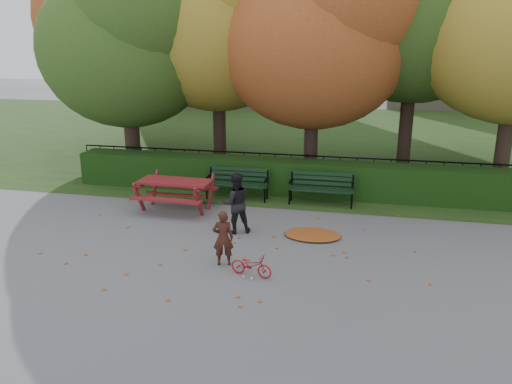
% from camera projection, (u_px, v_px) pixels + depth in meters
% --- Properties ---
extents(ground, '(90.00, 90.00, 0.00)m').
position_uv_depth(ground, '(253.00, 252.00, 10.75)').
color(ground, slate).
rests_on(ground, ground).
extents(grass_strip, '(90.00, 90.00, 0.00)m').
position_uv_depth(grass_strip, '(318.00, 137.00, 23.83)').
color(grass_strip, '#213A15').
rests_on(grass_strip, ground).
extents(building_right, '(9.00, 6.00, 12.00)m').
position_uv_depth(building_right, '(461.00, 16.00, 33.53)').
color(building_right, '#A28F7F').
rests_on(building_right, ground).
extents(hedge, '(13.00, 0.90, 1.00)m').
position_uv_depth(hedge, '(287.00, 177.00, 14.81)').
color(hedge, black).
rests_on(hedge, ground).
extents(iron_fence, '(14.00, 0.04, 1.02)m').
position_uv_depth(iron_fence, '(291.00, 169.00, 15.55)').
color(iron_fence, black).
rests_on(iron_fence, ground).
extents(tree_a, '(5.88, 5.60, 7.48)m').
position_uv_depth(tree_a, '(132.00, 36.00, 15.72)').
color(tree_a, black).
rests_on(tree_a, ground).
extents(tree_b, '(6.72, 6.40, 8.79)m').
position_uv_depth(tree_b, '(225.00, 8.00, 15.99)').
color(tree_b, black).
rests_on(tree_b, ground).
extents(tree_c, '(6.30, 6.00, 8.00)m').
position_uv_depth(tree_c, '(325.00, 25.00, 14.75)').
color(tree_c, black).
rests_on(tree_c, ground).
extents(tree_f, '(6.93, 6.60, 9.19)m').
position_uv_depth(tree_f, '(126.00, 5.00, 19.21)').
color(tree_f, black).
rests_on(tree_f, ground).
extents(bench_left, '(1.80, 0.57, 0.88)m').
position_uv_depth(bench_left, '(238.00, 181.00, 14.32)').
color(bench_left, black).
rests_on(bench_left, ground).
extents(bench_right, '(1.80, 0.57, 0.88)m').
position_uv_depth(bench_right, '(321.00, 186.00, 13.83)').
color(bench_right, black).
rests_on(bench_right, ground).
extents(picnic_table, '(1.96, 1.60, 0.93)m').
position_uv_depth(picnic_table, '(175.00, 187.00, 13.30)').
color(picnic_table, maroon).
rests_on(picnic_table, ground).
extents(leaf_pile, '(1.57, 1.36, 0.09)m').
position_uv_depth(leaf_pile, '(312.00, 235.00, 11.61)').
color(leaf_pile, brown).
rests_on(leaf_pile, ground).
extents(leaf_scatter, '(9.00, 5.70, 0.01)m').
position_uv_depth(leaf_scatter, '(256.00, 247.00, 11.03)').
color(leaf_scatter, brown).
rests_on(leaf_scatter, ground).
extents(child, '(0.48, 0.37, 1.15)m').
position_uv_depth(child, '(223.00, 238.00, 10.00)').
color(child, '#3E1B13').
rests_on(child, ground).
extents(adult, '(0.88, 0.80, 1.46)m').
position_uv_depth(adult, '(236.00, 203.00, 11.69)').
color(adult, black).
rests_on(adult, ground).
extents(bicycle, '(0.88, 0.45, 0.44)m').
position_uv_depth(bicycle, '(251.00, 265.00, 9.61)').
color(bicycle, '#B11019').
rests_on(bicycle, ground).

